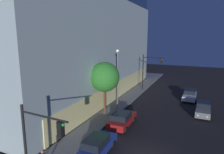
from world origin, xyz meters
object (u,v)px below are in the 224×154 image
car_white (190,95)px  car_grey (203,109)px  street_lamp_sidewalk (117,73)px  car_blue (97,146)px  traffic_light_far_corner (149,67)px  sidewalk_tree (105,77)px  car_red (122,119)px  modern_building (49,40)px  traffic_light_near_corner (38,137)px

car_white → car_grey: bearing=-162.1°
street_lamp_sidewalk → car_white: (9.16, -8.68, -4.45)m
street_lamp_sidewalk → car_grey: size_ratio=1.99×
car_white → street_lamp_sidewalk: bearing=136.6°
car_grey → car_blue: bearing=148.6°
car_grey → car_white: size_ratio=0.96×
traffic_light_far_corner → street_lamp_sidewalk: street_lamp_sidewalk is taller
sidewalk_tree → car_grey: 13.27m
car_red → car_blue: bearing=-178.6°
traffic_light_far_corner → car_red: 16.93m
modern_building → street_lamp_sidewalk: (-4.75, -15.32, -4.10)m
modern_building → sidewalk_tree: 16.39m
street_lamp_sidewalk → traffic_light_far_corner: bearing=-5.6°
car_white → modern_building: bearing=100.4°
car_blue → sidewalk_tree: bearing=22.1°
modern_building → car_blue: 24.89m
street_lamp_sidewalk → car_blue: bearing=-166.5°
street_lamp_sidewalk → car_blue: street_lamp_sidewalk is taller
traffic_light_near_corner → traffic_light_far_corner: size_ratio=0.86×
sidewalk_tree → car_blue: (-8.54, -3.47, -4.13)m
modern_building → car_grey: modern_building is taller
traffic_light_near_corner → car_grey: size_ratio=1.38×
car_grey → car_white: car_grey is taller
car_red → car_white: bearing=-25.4°
traffic_light_far_corner → car_blue: bearing=-176.8°
car_grey → car_red: bearing=130.8°
modern_building → car_grey: size_ratio=9.03×
modern_building → car_red: size_ratio=7.83×
traffic_light_far_corner → car_white: traffic_light_far_corner is taller
traffic_light_near_corner → sidewalk_tree: bearing=9.2°
traffic_light_near_corner → traffic_light_far_corner: bearing=0.1°
car_grey → car_white: bearing=17.9°
sidewalk_tree → car_red: 5.81m
traffic_light_near_corner → sidewalk_tree: 14.11m
traffic_light_far_corner → car_red: bearing=-176.1°
traffic_light_near_corner → car_grey: traffic_light_near_corner is taller
modern_building → car_red: 21.57m
street_lamp_sidewalk → car_red: bearing=-151.0°
modern_building → car_grey: bearing=-93.9°
traffic_light_far_corner → sidewalk_tree: size_ratio=0.98×
traffic_light_near_corner → car_red: (11.53, -1.05, -3.09)m
sidewalk_tree → car_white: size_ratio=1.57×
traffic_light_near_corner → modern_building: bearing=39.0°
car_grey → car_white: (6.17, 1.99, -0.02)m
modern_building → traffic_light_near_corner: modern_building is taller
car_grey → traffic_light_near_corner: bearing=153.4°
traffic_light_far_corner → modern_building: bearing=114.5°
traffic_light_far_corner → car_blue: size_ratio=1.41×
sidewalk_tree → street_lamp_sidewalk: bearing=-27.8°
traffic_light_far_corner → street_lamp_sidewalk: (-12.28, 1.21, 0.80)m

